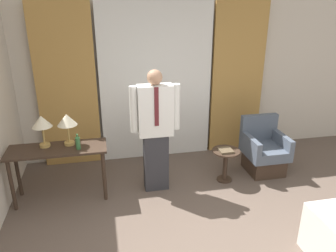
% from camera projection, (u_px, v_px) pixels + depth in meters
% --- Properties ---
extents(wall_back, '(10.00, 0.06, 2.70)m').
position_uv_depth(wall_back, '(155.00, 78.00, 5.44)').
color(wall_back, beige).
rests_on(wall_back, ground_plane).
extents(curtain_sheer_center, '(1.83, 0.06, 2.58)m').
position_uv_depth(curtain_sheer_center, '(156.00, 83.00, 5.34)').
color(curtain_sheer_center, white).
rests_on(curtain_sheer_center, ground_plane).
extents(curtain_drape_left, '(0.91, 0.06, 2.58)m').
position_uv_depth(curtain_drape_left, '(67.00, 88.00, 5.07)').
color(curtain_drape_left, '#B28442').
rests_on(curtain_drape_left, ground_plane).
extents(curtain_drape_right, '(0.91, 0.06, 2.58)m').
position_uv_depth(curtain_drape_right, '(237.00, 79.00, 5.61)').
color(curtain_drape_right, '#B28442').
rests_on(curtain_drape_right, ground_plane).
extents(desk, '(1.28, 0.47, 0.75)m').
position_uv_depth(desk, '(58.00, 156.00, 4.34)').
color(desk, '#38281E').
rests_on(desk, ground_plane).
extents(table_lamp_left, '(0.26, 0.26, 0.43)m').
position_uv_depth(table_lamp_left, '(42.00, 123.00, 4.22)').
color(table_lamp_left, tan).
rests_on(table_lamp_left, desk).
extents(table_lamp_right, '(0.26, 0.26, 0.43)m').
position_uv_depth(table_lamp_right, '(67.00, 121.00, 4.28)').
color(table_lamp_right, tan).
rests_on(table_lamp_right, desk).
extents(bottle_near_edge, '(0.06, 0.06, 0.21)m').
position_uv_depth(bottle_near_edge, '(78.00, 143.00, 4.24)').
color(bottle_near_edge, '#336638').
rests_on(bottle_near_edge, desk).
extents(person, '(0.68, 0.22, 1.74)m').
position_uv_depth(person, '(155.00, 128.00, 4.45)').
color(person, '#2D2D33').
rests_on(person, ground_plane).
extents(armchair, '(0.60, 0.64, 0.86)m').
position_uv_depth(armchair, '(264.00, 152.00, 5.16)').
color(armchair, '#38281E').
rests_on(armchair, ground_plane).
extents(side_table, '(0.41, 0.41, 0.50)m').
position_uv_depth(side_table, '(226.00, 160.00, 4.87)').
color(side_table, '#38281E').
rests_on(side_table, ground_plane).
extents(book, '(0.19, 0.21, 0.03)m').
position_uv_depth(book, '(226.00, 150.00, 4.78)').
color(book, brown).
rests_on(book, side_table).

